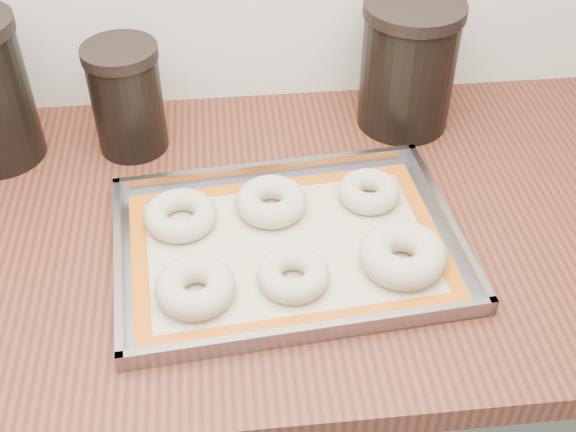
{
  "coord_description": "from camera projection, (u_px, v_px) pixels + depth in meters",
  "views": [
    {
      "loc": [
        -0.1,
        0.91,
        1.59
      ],
      "look_at": [
        -0.03,
        1.61,
        0.96
      ],
      "focal_mm": 45.0,
      "sensor_mm": 36.0,
      "label": 1
    }
  ],
  "objects": [
    {
      "name": "bagel_back_right",
      "position": [
        369.0,
        191.0,
        1.04
      ],
      "size": [
        0.11,
        0.11,
        0.03
      ],
      "primitive_type": "torus",
      "rotation": [
        0.0,
        0.0,
        0.31
      ],
      "color": "#C3B497",
      "rests_on": "baking_mat"
    },
    {
      "name": "canister_right",
      "position": [
        408.0,
        65.0,
        1.14
      ],
      "size": [
        0.16,
        0.16,
        0.21
      ],
      "color": "black",
      "rests_on": "countertop"
    },
    {
      "name": "bagel_front_right",
      "position": [
        403.0,
        255.0,
        0.94
      ],
      "size": [
        0.14,
        0.14,
        0.04
      ],
      "primitive_type": "torus",
      "rotation": [
        0.0,
        0.0,
        0.25
      ],
      "color": "#C3B497",
      "rests_on": "baking_mat"
    },
    {
      "name": "bagel_back_left",
      "position": [
        180.0,
        215.0,
        1.0
      ],
      "size": [
        0.12,
        0.12,
        0.03
      ],
      "primitive_type": "torus",
      "rotation": [
        0.0,
        0.0,
        -0.25
      ],
      "color": "#C3B497",
      "rests_on": "baking_mat"
    },
    {
      "name": "bagel_back_mid",
      "position": [
        271.0,
        201.0,
        1.02
      ],
      "size": [
        0.13,
        0.13,
        0.04
      ],
      "primitive_type": "torus",
      "rotation": [
        0.0,
        0.0,
        0.31
      ],
      "color": "#C3B497",
      "rests_on": "baking_mat"
    },
    {
      "name": "baking_mat",
      "position": [
        288.0,
        246.0,
        0.98
      ],
      "size": [
        0.44,
        0.32,
        0.0
      ],
      "rotation": [
        0.0,
        0.0,
        0.08
      ],
      "color": "#C6B793",
      "rests_on": "baking_tray"
    },
    {
      "name": "bagel_front_mid",
      "position": [
        293.0,
        274.0,
        0.92
      ],
      "size": [
        0.1,
        0.1,
        0.03
      ],
      "primitive_type": "torus",
      "rotation": [
        0.0,
        0.0,
        -0.06
      ],
      "color": "#C3B497",
      "rests_on": "baking_mat"
    },
    {
      "name": "canister_mid",
      "position": [
        127.0,
        98.0,
        1.1
      ],
      "size": [
        0.11,
        0.11,
        0.18
      ],
      "color": "black",
      "rests_on": "countertop"
    },
    {
      "name": "baking_tray",
      "position": [
        288.0,
        245.0,
        0.98
      ],
      "size": [
        0.49,
        0.37,
        0.03
      ],
      "rotation": [
        0.0,
        0.0,
        0.08
      ],
      "color": "gray",
      "rests_on": "countertop"
    },
    {
      "name": "cabinet",
      "position": [
        299.0,
        403.0,
        1.35
      ],
      "size": [
        3.0,
        0.65,
        0.86
      ],
      "primitive_type": "cube",
      "color": "slate",
      "rests_on": "floor"
    },
    {
      "name": "countertop",
      "position": [
        302.0,
        225.0,
        1.05
      ],
      "size": [
        3.06,
        0.68,
        0.04
      ],
      "primitive_type": "cube",
      "color": "#5C2B1B",
      "rests_on": "cabinet"
    },
    {
      "name": "bagel_front_left",
      "position": [
        195.0,
        287.0,
        0.9
      ],
      "size": [
        0.11,
        0.11,
        0.04
      ],
      "primitive_type": "torus",
      "rotation": [
        0.0,
        0.0,
        0.09
      ],
      "color": "#C3B497",
      "rests_on": "baking_mat"
    }
  ]
}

